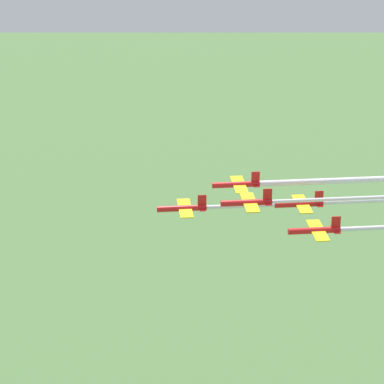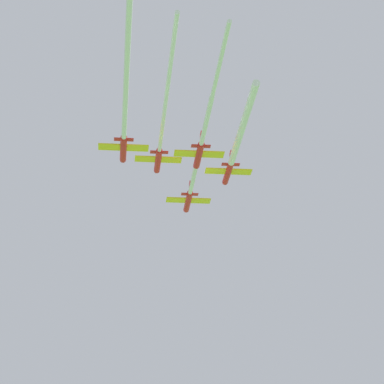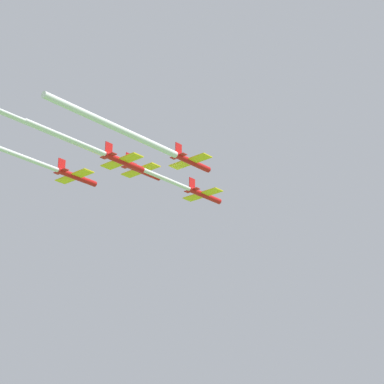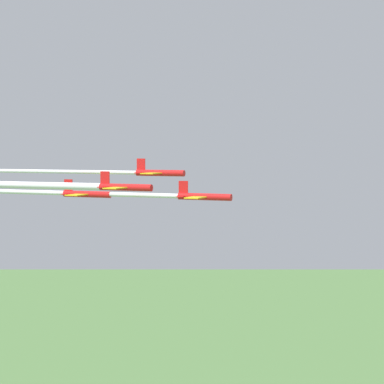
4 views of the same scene
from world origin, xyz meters
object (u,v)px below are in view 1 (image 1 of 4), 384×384
at_px(jet_1, 248,202).
at_px(jet_3, 316,230).
at_px(jet_0, 184,208).
at_px(jet_2, 238,184).
at_px(jet_4, 301,204).

xyz_separation_m(jet_1, jet_3, (-14.37, -3.28, -3.38)).
height_order(jet_0, jet_3, jet_3).
height_order(jet_1, jet_2, jet_1).
bearing_deg(jet_2, jet_3, -150.46).
distance_m(jet_1, jet_4, 15.33).
bearing_deg(jet_3, jet_4, 0.00).
distance_m(jet_2, jet_3, 25.80).
xyz_separation_m(jet_1, jet_2, (10.26, -10.88, -2.21)).
height_order(jet_0, jet_4, jet_0).
distance_m(jet_0, jet_3, 29.49).
xyz_separation_m(jet_1, jet_4, (-4.12, -14.16, -4.19)).
distance_m(jet_3, jet_4, 14.97).
bearing_deg(jet_1, jet_2, 0.00).
distance_m(jet_1, jet_2, 15.11).
bearing_deg(jet_3, jet_0, 59.53).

